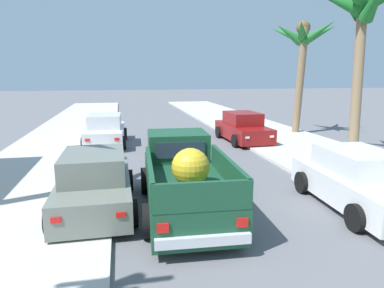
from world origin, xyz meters
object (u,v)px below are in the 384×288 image
(palm_tree_right_fore, at_px, (363,14))
(car_right_mid, at_px, (95,183))
(car_right_near, at_px, (106,131))
(car_left_near, at_px, (358,181))
(car_left_mid, at_px, (243,128))
(palm_tree_right_mid, at_px, (303,43))
(pickup_truck, at_px, (184,178))

(palm_tree_right_fore, bearing_deg, car_right_mid, -161.11)
(car_right_near, relative_size, car_right_mid, 1.01)
(car_left_near, relative_size, palm_tree_right_fore, 0.62)
(car_left_mid, bearing_deg, palm_tree_right_fore, -56.54)
(car_left_near, distance_m, palm_tree_right_mid, 12.36)
(palm_tree_right_fore, bearing_deg, car_left_mid, 123.46)
(car_left_mid, height_order, palm_tree_right_fore, palm_tree_right_fore)
(pickup_truck, height_order, palm_tree_right_fore, palm_tree_right_fore)
(car_right_near, xyz_separation_m, palm_tree_right_fore, (10.09, -5.19, 5.03))
(car_right_near, xyz_separation_m, car_left_mid, (7.03, -0.57, 0.00))
(car_left_mid, xyz_separation_m, palm_tree_right_mid, (3.94, 1.43, 4.48))
(car_right_near, height_order, car_left_mid, same)
(car_left_mid, bearing_deg, car_right_near, 175.36)
(car_left_near, relative_size, car_left_mid, 1.01)
(car_left_near, height_order, car_right_near, same)
(pickup_truck, bearing_deg, car_left_near, -11.32)
(pickup_truck, xyz_separation_m, car_right_near, (-2.34, 8.99, -0.09))
(palm_tree_right_fore, bearing_deg, palm_tree_right_mid, 81.66)
(pickup_truck, distance_m, car_right_mid, 2.31)
(car_right_near, bearing_deg, car_left_near, -55.32)
(pickup_truck, xyz_separation_m, palm_tree_right_fore, (7.75, 3.80, 4.94))
(pickup_truck, distance_m, palm_tree_right_fore, 9.94)
(car_left_mid, distance_m, car_right_mid, 10.65)
(palm_tree_right_fore, distance_m, palm_tree_right_mid, 6.14)
(car_right_near, height_order, car_right_mid, same)
(pickup_truck, bearing_deg, car_left_mid, 60.82)
(palm_tree_right_mid, bearing_deg, pickup_truck, -131.26)
(car_left_mid, xyz_separation_m, car_right_mid, (-6.98, -8.05, 0.00))
(pickup_truck, height_order, car_right_near, pickup_truck)
(car_right_mid, bearing_deg, car_left_mid, 49.08)
(car_left_near, relative_size, car_right_mid, 1.01)
(palm_tree_right_fore, xyz_separation_m, palm_tree_right_mid, (0.89, 6.05, -0.55))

